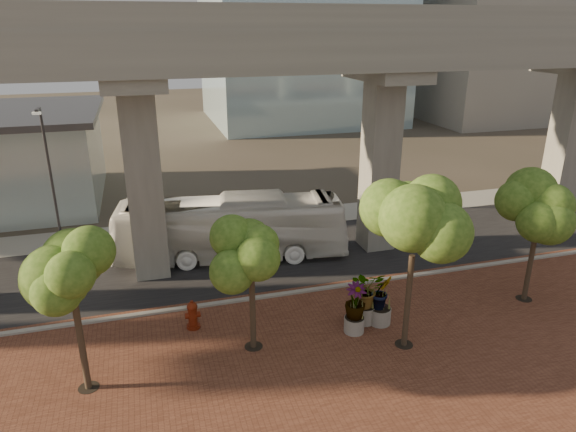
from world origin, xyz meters
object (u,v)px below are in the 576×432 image
object	(u,v)px
transit_bus	(231,229)
parked_car	(543,197)
planter_front	(366,291)
fire_hydrant	(193,315)

from	to	relation	value
transit_bus	parked_car	size ratio (longest dim) A/B	2.63
planter_front	fire_hydrant	bearing A→B (deg)	167.83
parked_car	planter_front	bearing A→B (deg)	130.19
transit_bus	parked_car	bearing A→B (deg)	-75.68
fire_hydrant	planter_front	world-z (taller)	planter_front
transit_bus	planter_front	xyz separation A→B (m)	(4.09, -7.74, -0.20)
planter_front	parked_car	bearing A→B (deg)	29.39
transit_bus	planter_front	size ratio (longest dim) A/B	5.18
transit_bus	planter_front	world-z (taller)	transit_bus
transit_bus	parked_car	world-z (taller)	transit_bus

